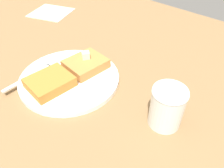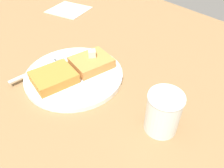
% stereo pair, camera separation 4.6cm
% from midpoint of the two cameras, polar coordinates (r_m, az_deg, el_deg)
% --- Properties ---
extents(table_surface, '(1.22, 1.22, 0.03)m').
position_cam_midpoint_polar(table_surface, '(0.63, -14.42, 4.70)').
color(table_surface, olive).
rests_on(table_surface, ground).
extents(plate, '(0.24, 0.24, 0.01)m').
position_cam_midpoint_polar(plate, '(0.55, -7.50, 2.26)').
color(plate, white).
rests_on(plate, table_surface).
extents(toast_slice_left, '(0.10, 0.09, 0.02)m').
position_cam_midpoint_polar(toast_slice_left, '(0.56, -3.03, 5.59)').
color(toast_slice_left, '#BB7B3C').
rests_on(toast_slice_left, plate).
extents(toast_slice_middle, '(0.10, 0.09, 0.02)m').
position_cam_midpoint_polar(toast_slice_middle, '(0.52, -12.59, 1.65)').
color(toast_slice_middle, '#B2742D').
rests_on(toast_slice_middle, plate).
extents(butter_pat_primary, '(0.02, 0.02, 0.02)m').
position_cam_midpoint_polar(butter_pat_primary, '(0.56, -2.88, 7.87)').
color(butter_pat_primary, '#F9ECC3').
rests_on(butter_pat_primary, toast_slice_left).
extents(fork, '(0.16, 0.02, 0.00)m').
position_cam_midpoint_polar(fork, '(0.58, -15.42, 4.15)').
color(fork, silver).
rests_on(fork, plate).
extents(syrup_jar, '(0.07, 0.07, 0.09)m').
position_cam_midpoint_polar(syrup_jar, '(0.43, 16.20, -7.68)').
color(syrup_jar, '#5B280B').
rests_on(syrup_jar, table_surface).
extents(napkin, '(0.18, 0.18, 0.00)m').
position_cam_midpoint_polar(napkin, '(0.93, -9.76, 18.52)').
color(napkin, beige).
rests_on(napkin, table_surface).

